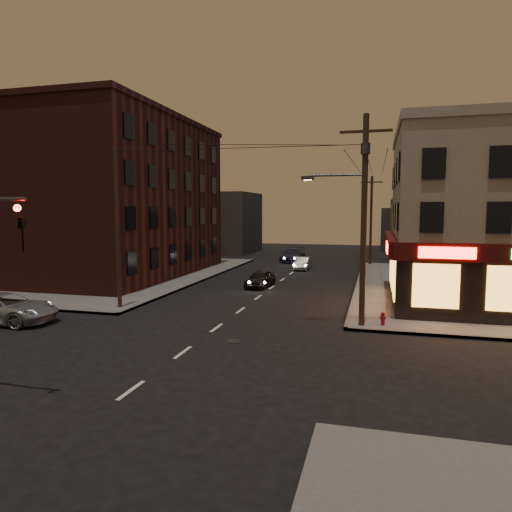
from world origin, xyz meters
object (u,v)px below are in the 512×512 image
(suv_cross, at_px, (4,308))
(sedan_near, at_px, (260,279))
(sedan_far, at_px, (293,255))
(fire_hydrant, at_px, (383,318))
(sedan_mid, at_px, (302,263))

(suv_cross, distance_m, sedan_near, 16.92)
(sedan_far, bearing_deg, sedan_near, -85.47)
(fire_hydrant, bearing_deg, sedan_near, 131.05)
(suv_cross, bearing_deg, sedan_mid, -28.43)
(sedan_mid, distance_m, sedan_far, 6.95)
(sedan_near, bearing_deg, fire_hydrant, -42.62)
(sedan_mid, height_order, fire_hydrant, sedan_mid)
(sedan_near, xyz_separation_m, fire_hydrant, (8.65, -9.93, -0.12))
(suv_cross, height_order, sedan_mid, suv_cross)
(sedan_near, distance_m, sedan_mid, 10.87)
(suv_cross, relative_size, sedan_far, 1.04)
(sedan_near, relative_size, sedan_mid, 1.00)
(suv_cross, distance_m, fire_hydrant, 18.93)
(sedan_mid, height_order, sedan_far, sedan_far)
(sedan_near, bearing_deg, suv_cross, -119.46)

